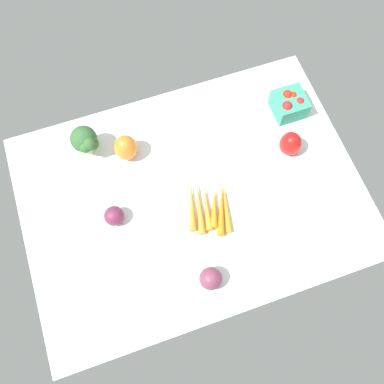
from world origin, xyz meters
The scene contains 8 objects.
tablecloth centered at (0.00, 0.00, 1.00)cm, with size 104.00×76.00×2.00cm, color white.
bell_pepper_red centered at (-34.14, -4.40, 6.44)cm, with size 6.86×6.86×8.89cm, color red.
bell_pepper_orange centered at (14.98, -19.67, 6.79)cm, with size 7.29×7.29×9.58cm, color orange.
broccoli_head centered at (26.11, -24.80, 9.02)cm, with size 8.32×9.27×11.37cm.
berry_basket centered at (-39.97, -18.14, 5.92)cm, with size 10.02×10.02×8.37cm.
red_onion_center centered at (24.44, 0.00, 5.00)cm, with size 6.01×6.01×6.01cm, color #702A47.
red_onion_near_basket centered at (3.71, 26.78, 5.27)cm, with size 6.55×6.55×6.55cm, color #7A374F.
carrot_bunch centered at (-3.61, 5.96, 3.16)cm, with size 16.13×19.91×2.52cm.
Camera 1 is at (15.39, 44.53, 124.23)cm, focal length 39.63 mm.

